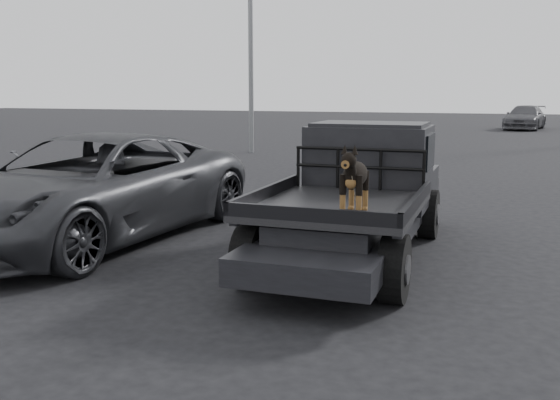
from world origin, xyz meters
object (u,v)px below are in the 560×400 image
(flatbed_ute, at_px, (354,224))
(distant_car_b, at_px, (525,117))
(dog, at_px, (355,180))
(parked_suv, at_px, (90,188))

(flatbed_ute, height_order, distant_car_b, distant_car_b)
(dog, height_order, distant_car_b, dog)
(distant_car_b, bearing_deg, flatbed_ute, -85.55)
(flatbed_ute, height_order, parked_suv, parked_suv)
(flatbed_ute, bearing_deg, dog, -77.57)
(parked_suv, relative_size, distant_car_b, 1.21)
(dog, bearing_deg, parked_suv, 165.15)
(dog, distance_m, distant_car_b, 33.16)
(dog, xyz_separation_m, distant_car_b, (2.67, 33.05, -0.60))
(flatbed_ute, xyz_separation_m, parked_suv, (-4.04, -0.33, 0.35))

